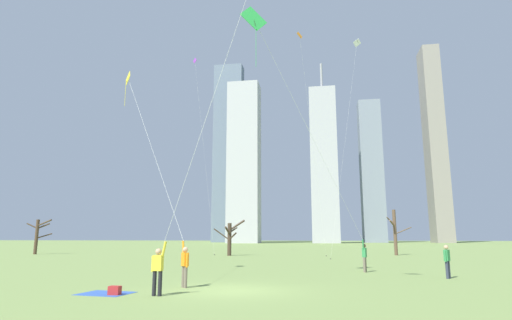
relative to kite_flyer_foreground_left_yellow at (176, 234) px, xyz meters
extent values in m
plane|color=#7A934C|center=(2.67, -0.96, -2.13)|extent=(400.00, 400.00, 0.00)
cylinder|color=#726656|center=(0.68, -0.57, -1.70)|extent=(0.14, 0.14, 0.85)
cylinder|color=#726656|center=(0.54, -0.40, -1.70)|extent=(0.14, 0.14, 0.85)
cube|color=orange|center=(0.61, -0.49, -1.01)|extent=(0.38, 0.39, 0.54)
sphere|color=tan|center=(0.61, -0.49, -0.62)|extent=(0.22, 0.22, 0.22)
cylinder|color=orange|center=(0.75, -0.64, -1.04)|extent=(0.09, 0.09, 0.55)
cylinder|color=orange|center=(0.47, -0.33, -0.53)|extent=(0.20, 0.21, 0.56)
cube|color=yellow|center=(-4.46, 3.56, 8.77)|extent=(0.62, 0.76, 0.94)
cylinder|color=black|center=(-4.46, 3.56, 8.77)|extent=(0.13, 0.16, 0.61)
cylinder|color=yellow|center=(-4.53, 3.48, 7.75)|extent=(0.02, 0.02, 1.32)
cylinder|color=silver|center=(-2.00, 1.62, 4.25)|extent=(4.95, 3.90, 9.06)
cylinder|color=#726656|center=(8.63, 8.32, -1.70)|extent=(0.14, 0.14, 0.85)
cylinder|color=#726656|center=(8.55, 8.11, -1.70)|extent=(0.14, 0.14, 0.85)
cube|color=#338C4C|center=(8.59, 8.21, -1.01)|extent=(0.30, 0.39, 0.54)
sphere|color=brown|center=(8.59, 8.21, -0.62)|extent=(0.22, 0.22, 0.22)
cylinder|color=#338C4C|center=(8.66, 8.41, -1.04)|extent=(0.09, 0.09, 0.55)
cylinder|color=#338C4C|center=(8.52, 8.02, -0.53)|extent=(0.15, 0.22, 0.56)
cube|color=green|center=(3.06, 1.85, 10.82)|extent=(1.28, 0.87, 1.48)
cylinder|color=black|center=(3.06, 1.85, 10.82)|extent=(0.26, 0.24, 0.96)
cylinder|color=green|center=(3.20, 1.72, 9.20)|extent=(0.02, 0.02, 2.11)
cylinder|color=silver|center=(5.79, 4.93, 5.27)|extent=(5.48, 6.18, 11.10)
cylinder|color=black|center=(0.32, -2.87, -1.70)|extent=(0.14, 0.14, 0.85)
cylinder|color=black|center=(0.54, -2.89, -1.70)|extent=(0.14, 0.14, 0.85)
cube|color=yellow|center=(0.43, -2.88, -1.01)|extent=(0.36, 0.23, 0.54)
sphere|color=tan|center=(0.43, -2.88, -0.62)|extent=(0.22, 0.22, 0.22)
cylinder|color=yellow|center=(0.22, -2.86, -1.04)|extent=(0.09, 0.09, 0.55)
cylinder|color=yellow|center=(0.64, -2.90, -0.53)|extent=(0.21, 0.11, 0.56)
cylinder|color=silver|center=(2.69, -3.17, 5.87)|extent=(4.12, 0.54, 12.31)
cylinder|color=#33384C|center=(12.21, 5.01, -1.70)|extent=(0.14, 0.14, 0.85)
cylinder|color=#33384C|center=(12.34, 5.19, -1.70)|extent=(0.14, 0.14, 0.85)
cube|color=#338C4C|center=(12.27, 5.10, -1.01)|extent=(0.36, 0.39, 0.54)
sphere|color=tan|center=(12.27, 5.10, -0.62)|extent=(0.22, 0.22, 0.22)
cylinder|color=#338C4C|center=(12.15, 4.92, -1.04)|extent=(0.09, 0.09, 0.55)
cylinder|color=#338C4C|center=(12.39, 5.27, -1.04)|extent=(0.09, 0.09, 0.55)
cube|color=orange|center=(4.55, 20.63, 19.48)|extent=(0.50, 0.72, 0.82)
cylinder|color=black|center=(4.55, 20.63, 19.48)|extent=(0.24, 0.08, 0.52)
cylinder|color=silver|center=(5.54, 24.28, 8.70)|extent=(2.00, 7.32, 21.57)
cylinder|color=#3F3833|center=(6.54, 27.94, -2.09)|extent=(0.10, 0.10, 0.08)
cube|color=white|center=(10.61, 26.30, 21.00)|extent=(0.91, 0.50, 0.96)
cylinder|color=black|center=(10.61, 26.30, 21.00)|extent=(0.26, 0.22, 0.60)
cylinder|color=silver|center=(8.74, 24.14, 9.46)|extent=(3.74, 4.34, 23.09)
cylinder|color=#3F3833|center=(6.88, 21.97, -2.09)|extent=(0.10, 0.10, 0.08)
cube|color=purple|center=(-9.72, 31.59, 22.71)|extent=(0.68, 0.64, 0.90)
cylinder|color=black|center=(-9.72, 31.59, 22.71)|extent=(0.09, 0.12, 0.59)
cylinder|color=silver|center=(-7.82, 30.31, 10.31)|extent=(3.82, 2.58, 24.80)
cylinder|color=#3F3833|center=(-5.91, 29.02, -2.09)|extent=(0.10, 0.10, 0.08)
cube|color=#3359B2|center=(-1.65, -2.58, -2.12)|extent=(1.96, 1.61, 0.01)
cube|color=#B22626|center=(-1.15, -2.88, -1.97)|extent=(0.40, 0.28, 0.30)
cylinder|color=#423326|center=(-3.85, 27.49, -0.38)|extent=(0.44, 0.44, 3.50)
cylinder|color=#423326|center=(-3.98, 27.08, 0.57)|extent=(0.51, 1.02, 0.91)
cylinder|color=#423326|center=(-3.05, 27.67, 1.14)|extent=(1.76, 0.59, 1.25)
cylinder|color=#423326|center=(-3.49, 27.78, 0.62)|extent=(0.88, 0.75, 0.68)
cylinder|color=#423326|center=(-4.68, 27.34, 0.16)|extent=(1.77, 0.46, 1.30)
cylinder|color=#423326|center=(-3.41, 27.11, -0.04)|extent=(1.05, 0.94, 0.82)
cylinder|color=#4C3828|center=(-27.19, 27.48, -0.11)|extent=(0.38, 0.38, 4.04)
cylinder|color=#4C3828|center=(-26.68, 28.16, 0.00)|extent=(1.17, 1.48, 0.69)
cylinder|color=#4C3828|center=(-26.29, 27.45, 1.53)|extent=(1.87, 0.25, 0.84)
cylinder|color=#4C3828|center=(-27.77, 27.32, 1.17)|extent=(1.28, 0.49, 0.69)
cylinder|color=#4C3828|center=(-26.82, 28.05, 1.16)|extent=(0.92, 1.29, 0.77)
cylinder|color=brown|center=(14.24, 31.32, 0.39)|extent=(0.36, 0.36, 5.03)
cylinder|color=brown|center=(13.77, 30.88, 1.59)|extent=(1.07, 1.03, 0.99)
cylinder|color=brown|center=(13.90, 30.70, 1.35)|extent=(0.86, 1.39, 0.78)
cylinder|color=brown|center=(13.96, 31.80, 1.68)|extent=(0.70, 1.07, 0.77)
cylinder|color=brown|center=(15.13, 31.33, 0.57)|extent=(1.83, 0.13, 0.85)
cube|color=gray|center=(46.20, 131.10, 32.55)|extent=(5.76, 9.39, 69.35)
cube|color=#B2B2B7|center=(-18.70, 114.01, 24.48)|extent=(10.27, 8.14, 53.20)
cube|color=slate|center=(-28.43, 132.75, 32.14)|extent=(10.99, 5.72, 68.52)
cube|color=gray|center=(24.31, 132.77, 23.28)|extent=(7.72, 8.15, 50.81)
cube|color=#B2B2B7|center=(7.47, 117.41, 23.49)|extent=(8.71, 7.24, 51.23)
cylinder|color=#99999E|center=(7.47, 117.41, 53.83)|extent=(0.80, 0.80, 9.43)
camera|label=1|loc=(6.18, -17.01, -0.09)|focal=28.74mm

